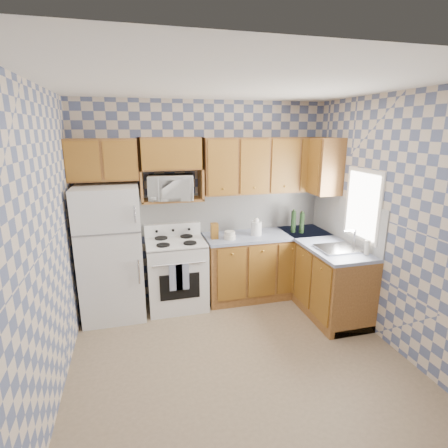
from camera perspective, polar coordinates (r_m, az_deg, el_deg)
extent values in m
plane|color=#78644B|center=(3.97, 2.17, -20.65)|extent=(3.40, 3.40, 0.00)
cube|color=slate|center=(4.87, -3.10, 3.63)|extent=(3.40, 0.02, 2.70)
cube|color=slate|center=(4.17, 25.34, 0.22)|extent=(0.02, 3.20, 2.70)
cube|color=white|center=(4.98, 1.46, 2.15)|extent=(2.60, 0.02, 0.56)
cube|color=white|center=(4.82, 19.07, 0.86)|extent=(0.02, 1.60, 0.56)
cube|color=white|center=(4.58, -17.95, -4.46)|extent=(0.75, 0.70, 1.68)
cube|color=white|center=(4.76, -7.75, -8.14)|extent=(0.76, 0.65, 0.90)
cube|color=silver|center=(4.60, -7.95, -2.92)|extent=(0.76, 0.65, 0.02)
cube|color=white|center=(4.83, -8.39, -0.87)|extent=(0.76, 0.08, 0.17)
cube|color=navy|center=(4.40, -7.85, -8.63)|extent=(0.16, 0.02, 0.34)
cube|color=navy|center=(4.41, -6.80, -8.54)|extent=(0.16, 0.02, 0.34)
cube|color=brown|center=(5.08, 6.96, -6.69)|extent=(1.75, 0.60, 0.88)
cube|color=brown|center=(4.91, 15.44, -7.97)|extent=(0.60, 1.60, 0.88)
cube|color=gray|center=(4.93, 7.15, -1.74)|extent=(1.77, 0.63, 0.04)
cube|color=gray|center=(4.75, 15.78, -2.86)|extent=(0.63, 1.60, 0.04)
cube|color=brown|center=(4.87, 6.90, 9.49)|extent=(1.75, 0.33, 0.74)
cube|color=brown|center=(4.54, -19.19, 9.90)|extent=(0.82, 0.33, 0.50)
cube|color=brown|center=(5.01, 15.37, 9.23)|extent=(0.33, 0.70, 0.74)
cube|color=brown|center=(4.62, -8.43, 3.94)|extent=(0.80, 0.33, 0.03)
imported|color=white|center=(4.54, -8.61, 5.93)|extent=(0.62, 0.47, 0.31)
cube|color=#B7B7BC|center=(4.46, 18.10, -3.87)|extent=(0.48, 0.40, 0.03)
cube|color=silver|center=(4.49, 21.72, 2.87)|extent=(0.02, 0.66, 0.86)
cylinder|color=black|center=(4.99, 11.26, 0.37)|extent=(0.07, 0.07, 0.31)
cylinder|color=black|center=(4.99, 12.58, 0.16)|extent=(0.07, 0.07, 0.29)
cylinder|color=brown|center=(5.10, 12.57, 0.37)|extent=(0.07, 0.07, 0.26)
cube|color=brown|center=(4.63, -1.57, -1.13)|extent=(0.10, 0.10, 0.21)
cylinder|color=white|center=(4.80, 5.29, -0.70)|extent=(0.15, 0.15, 0.19)
cylinder|color=silver|center=(4.37, 22.34, -3.56)|extent=(0.06, 0.06, 0.17)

